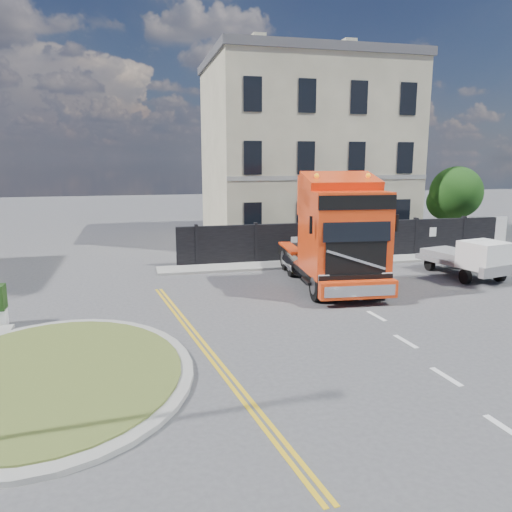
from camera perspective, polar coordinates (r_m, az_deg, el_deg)
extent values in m
plane|color=#424244|center=(16.81, 3.90, -7.19)|extent=(120.00, 120.00, 0.00)
cylinder|color=gray|center=(13.44, -22.22, -12.56)|extent=(6.80, 6.80, 0.12)
cylinder|color=#465522|center=(13.41, -22.24, -12.25)|extent=(6.20, 6.20, 0.05)
cube|color=black|center=(26.87, 10.39, 1.77)|extent=(18.00, 0.25, 2.00)
cube|color=silver|center=(31.29, 24.78, 2.22)|extent=(2.60, 0.12, 2.00)
cube|color=beige|center=(33.52, 5.37, 11.44)|extent=(12.00, 10.00, 11.00)
cube|color=#4C4D51|center=(34.05, 5.56, 21.16)|extent=(12.30, 10.30, 0.50)
cube|color=beige|center=(33.35, 0.30, 22.73)|extent=(0.80, 0.80, 1.60)
cube|color=beige|center=(35.25, 10.55, 21.92)|extent=(0.80, 0.80, 1.60)
cylinder|color=#382619|center=(33.64, 21.66, 3.36)|extent=(0.24, 0.24, 2.40)
sphere|color=black|center=(33.45, 21.91, 6.75)|extent=(3.20, 3.20, 3.20)
sphere|color=black|center=(33.54, 20.74, 5.81)|extent=(2.20, 2.20, 2.20)
cube|color=gray|center=(26.23, 11.11, -0.57)|extent=(20.00, 1.60, 0.12)
cube|color=black|center=(21.82, 8.10, -0.67)|extent=(3.39, 7.44, 0.52)
cube|color=#EF3C10|center=(19.66, 9.94, 2.74)|extent=(3.10, 3.21, 3.21)
cube|color=#EF3C10|center=(20.66, 8.98, 6.85)|extent=(2.94, 1.26, 1.61)
cube|color=black|center=(18.23, 11.47, 3.50)|extent=(2.52, 0.27, 1.21)
cube|color=#EF3C10|center=(18.33, 11.59, -3.79)|extent=(2.89, 0.63, 0.63)
cylinder|color=black|center=(18.80, 7.06, -3.38)|extent=(0.46, 1.22, 1.19)
cylinder|color=gray|center=(18.80, 7.06, -3.38)|extent=(0.46, 0.69, 0.66)
cylinder|color=black|center=(19.62, 14.05, -3.02)|extent=(0.46, 1.22, 1.19)
cylinder|color=gray|center=(19.62, 14.05, -3.02)|extent=(0.46, 0.69, 0.66)
cylinder|color=black|center=(22.64, 4.23, -0.85)|extent=(0.46, 1.22, 1.19)
cylinder|color=gray|center=(22.64, 4.23, -0.85)|extent=(0.46, 0.69, 0.66)
cylinder|color=black|center=(23.32, 10.17, -0.64)|extent=(0.46, 1.22, 1.19)
cylinder|color=gray|center=(23.32, 10.17, -0.64)|extent=(0.46, 0.69, 0.66)
cylinder|color=black|center=(23.95, 3.48, -0.17)|extent=(0.46, 1.22, 1.19)
cylinder|color=gray|center=(23.95, 3.48, -0.17)|extent=(0.46, 0.69, 0.66)
cylinder|color=black|center=(24.60, 9.13, 0.00)|extent=(0.46, 1.22, 1.19)
cylinder|color=gray|center=(24.60, 9.13, 0.00)|extent=(0.46, 0.69, 0.66)
cube|color=slate|center=(24.56, 22.62, -0.67)|extent=(2.59, 4.56, 0.22)
cube|color=silver|center=(23.41, 24.64, 0.08)|extent=(2.01, 1.94, 1.16)
cylinder|color=black|center=(23.07, 22.80, -2.19)|extent=(0.22, 0.63, 0.63)
cylinder|color=black|center=(24.11, 26.06, -1.91)|extent=(0.22, 0.63, 0.63)
cylinder|color=black|center=(25.22, 19.23, -0.87)|extent=(0.22, 0.63, 0.63)
cylinder|color=black|center=(26.17, 22.36, -0.67)|extent=(0.22, 0.63, 0.63)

